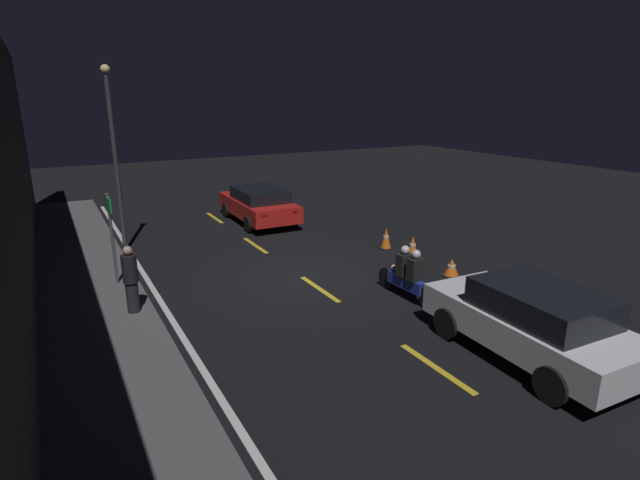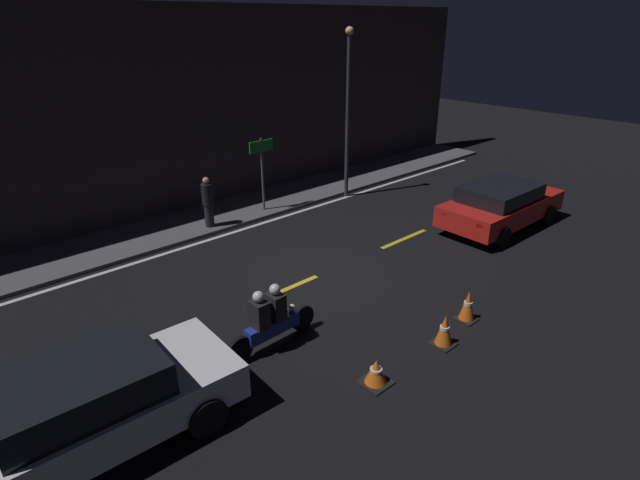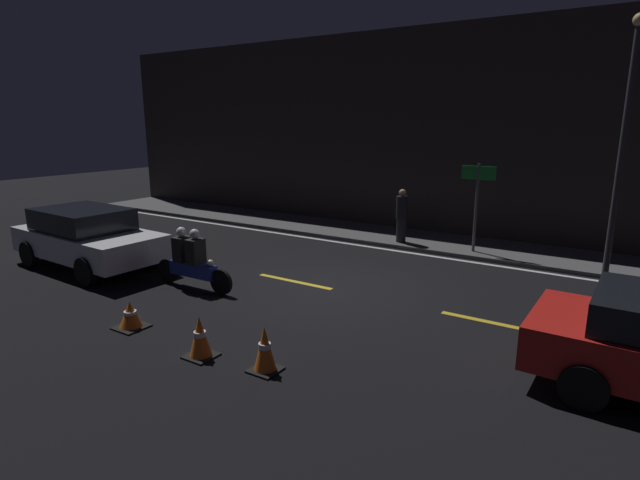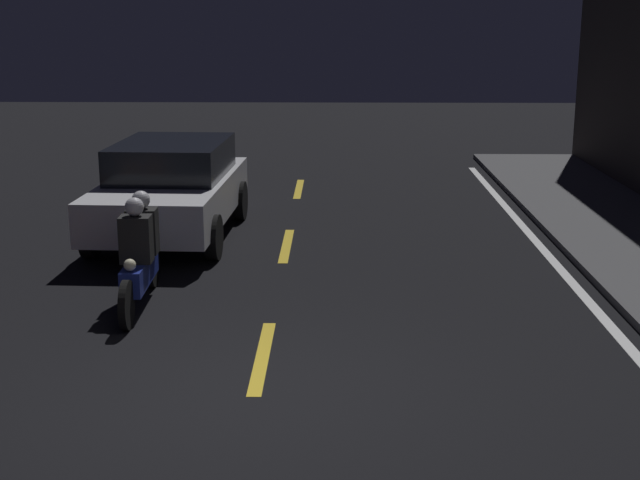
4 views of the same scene
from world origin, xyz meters
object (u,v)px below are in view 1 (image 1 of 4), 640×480
(traffic_cone_near, at_px, (452,268))
(sedan_white, at_px, (533,320))
(pedestrian, at_px, (131,279))
(street_lamp, at_px, (114,151))
(shop_sign, at_px, (110,221))
(motorcycle, at_px, (408,275))
(taxi_red, at_px, (259,204))
(traffic_cone_mid, at_px, (413,247))
(traffic_cone_far, at_px, (386,238))

(traffic_cone_near, bearing_deg, sedan_white, 155.33)
(pedestrian, bearing_deg, street_lamp, -6.38)
(sedan_white, height_order, street_lamp, street_lamp)
(shop_sign, bearing_deg, pedestrian, -178.00)
(sedan_white, distance_m, shop_sign, 10.16)
(motorcycle, xyz_separation_m, shop_sign, (4.40, 6.19, 1.16))
(taxi_red, relative_size, traffic_cone_mid, 6.51)
(traffic_cone_far, xyz_separation_m, street_lamp, (3.89, 7.59, 2.89))
(traffic_cone_mid, distance_m, traffic_cone_far, 1.15)
(pedestrian, bearing_deg, sedan_white, -131.88)
(motorcycle, distance_m, traffic_cone_far, 4.28)
(traffic_cone_near, xyz_separation_m, traffic_cone_far, (3.01, 0.06, 0.10))
(motorcycle, xyz_separation_m, traffic_cone_mid, (2.61, -2.27, -0.30))
(motorcycle, relative_size, traffic_cone_mid, 3.18)
(shop_sign, bearing_deg, motorcycle, -125.41)
(motorcycle, height_order, shop_sign, shop_sign)
(sedan_white, bearing_deg, traffic_cone_far, -12.10)
(pedestrian, bearing_deg, motorcycle, -110.41)
(taxi_red, bearing_deg, traffic_cone_near, -162.97)
(traffic_cone_near, distance_m, shop_sign, 9.23)
(taxi_red, distance_m, pedestrian, 9.00)
(taxi_red, relative_size, pedestrian, 2.81)
(taxi_red, xyz_separation_m, traffic_cone_mid, (-6.48, -2.50, -0.41))
(traffic_cone_near, distance_m, traffic_cone_mid, 1.88)
(taxi_red, height_order, motorcycle, taxi_red)
(motorcycle, bearing_deg, taxi_red, -0.03)
(traffic_cone_near, relative_size, traffic_cone_mid, 0.76)
(traffic_cone_far, xyz_separation_m, shop_sign, (0.66, 8.26, 1.45))
(sedan_white, relative_size, traffic_cone_far, 6.00)
(traffic_cone_far, bearing_deg, street_lamp, 62.88)
(taxi_red, height_order, traffic_cone_mid, taxi_red)
(traffic_cone_near, distance_m, pedestrian, 8.42)
(traffic_cone_far, relative_size, pedestrian, 0.45)
(traffic_cone_mid, relative_size, traffic_cone_far, 0.96)
(street_lamp, bearing_deg, shop_sign, 168.23)
(taxi_red, height_order, traffic_cone_far, taxi_red)
(sedan_white, relative_size, taxi_red, 0.96)
(traffic_cone_near, distance_m, street_lamp, 10.73)
(traffic_cone_near, xyz_separation_m, traffic_cone_mid, (1.88, -0.13, 0.09))
(motorcycle, bearing_deg, traffic_cone_far, -30.55)
(pedestrian, bearing_deg, traffic_cone_far, -79.89)
(motorcycle, bearing_deg, street_lamp, 34.39)
(motorcycle, bearing_deg, shop_sign, 53.10)
(motorcycle, relative_size, traffic_cone_far, 3.07)
(shop_sign, bearing_deg, sedan_white, -140.59)
(shop_sign, bearing_deg, taxi_red, -51.80)
(traffic_cone_mid, xyz_separation_m, traffic_cone_far, (1.13, 0.19, 0.01))
(sedan_white, height_order, traffic_cone_near, sedan_white)
(street_lamp, bearing_deg, motorcycle, -144.12)
(traffic_cone_near, bearing_deg, street_lamp, 47.98)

